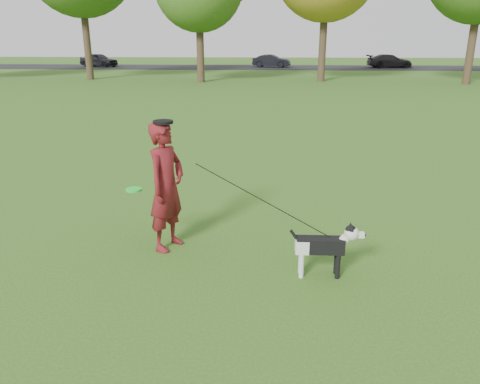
# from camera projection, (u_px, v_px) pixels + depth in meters

# --- Properties ---
(ground) EXTENTS (120.00, 120.00, 0.00)m
(ground) POSITION_uv_depth(u_px,v_px,m) (248.00, 257.00, 6.71)
(ground) COLOR #285116
(ground) RESTS_ON ground
(road) EXTENTS (120.00, 7.00, 0.02)m
(road) POSITION_uv_depth(u_px,v_px,m) (262.00, 67.00, 44.55)
(road) COLOR black
(road) RESTS_ON ground
(man) EXTENTS (0.69, 0.82, 1.90)m
(man) POSITION_uv_depth(u_px,v_px,m) (166.00, 187.00, 6.73)
(man) COLOR maroon
(man) RESTS_ON ground
(dog) EXTENTS (0.98, 0.20, 0.75)m
(dog) POSITION_uv_depth(u_px,v_px,m) (326.00, 244.00, 6.05)
(dog) COLOR black
(dog) RESTS_ON ground
(car_left) EXTENTS (4.01, 2.63, 1.27)m
(car_left) POSITION_uv_depth(u_px,v_px,m) (99.00, 60.00, 45.10)
(car_left) COLOR black
(car_left) RESTS_ON road
(car_mid) EXTENTS (3.71, 1.94, 1.16)m
(car_mid) POSITION_uv_depth(u_px,v_px,m) (271.00, 61.00, 44.32)
(car_mid) COLOR black
(car_mid) RESTS_ON road
(car_right) EXTENTS (4.26, 1.98, 1.20)m
(car_right) POSITION_uv_depth(u_px,v_px,m) (390.00, 61.00, 43.78)
(car_right) COLOR black
(car_right) RESTS_ON road
(man_held_items) EXTENTS (2.93, 0.91, 1.41)m
(man_held_items) POSITION_uv_depth(u_px,v_px,m) (263.00, 201.00, 6.28)
(man_held_items) COLOR #1BDB32
(man_held_items) RESTS_ON ground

